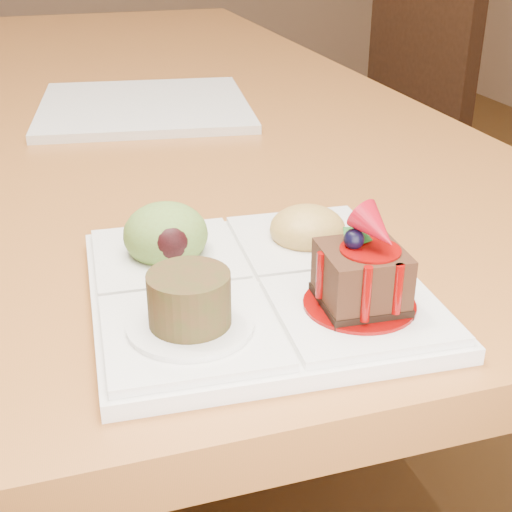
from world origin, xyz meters
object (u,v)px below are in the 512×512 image
object	(u,v)px
dining_table	(72,128)
second_plate	(144,106)
sampler_plate	(253,274)
chair_right	(380,130)

from	to	relation	value
dining_table	second_plate	distance (m)	0.22
second_plate	sampler_plate	bearing A→B (deg)	-91.00
dining_table	second_plate	size ratio (longest dim) A/B	6.14
sampler_plate	second_plate	distance (m)	0.57
dining_table	sampler_plate	distance (m)	0.76
chair_right	dining_table	bearing A→B (deg)	109.83
chair_right	second_plate	world-z (taller)	chair_right
dining_table	second_plate	xyz separation A→B (m)	(0.10, -0.18, 0.07)
sampler_plate	second_plate	size ratio (longest dim) A/B	0.87
chair_right	sampler_plate	size ratio (longest dim) A/B	3.57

